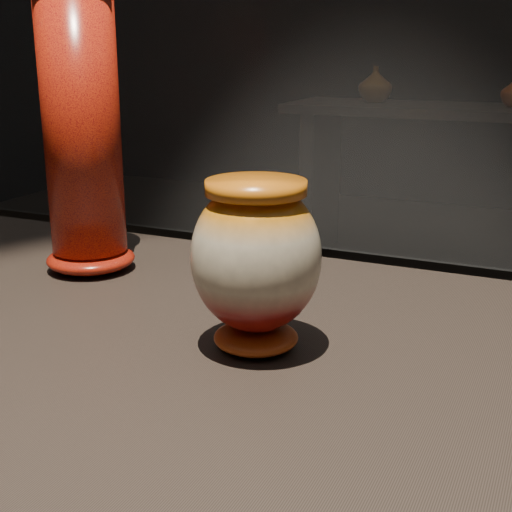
% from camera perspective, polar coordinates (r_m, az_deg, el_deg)
% --- Properties ---
extents(main_vase, '(0.15, 0.15, 0.19)m').
position_cam_1_polar(main_vase, '(0.76, -0.00, -0.25)').
color(main_vase, maroon).
rests_on(main_vase, display_plinth).
extents(tall_vase, '(0.15, 0.15, 0.41)m').
position_cam_1_polar(tall_vase, '(1.05, -13.72, 9.33)').
color(tall_vase, red).
rests_on(tall_vase, display_plinth).
extents(back_shelf, '(2.00, 0.60, 0.90)m').
position_cam_1_polar(back_shelf, '(4.04, 16.77, 7.66)').
color(back_shelf, black).
rests_on(back_shelf, ground).
extents(back_vase_left, '(0.22, 0.22, 0.20)m').
position_cam_1_polar(back_vase_left, '(4.16, 9.52, 13.39)').
color(back_vase_left, '#965115').
rests_on(back_vase_left, back_shelf).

